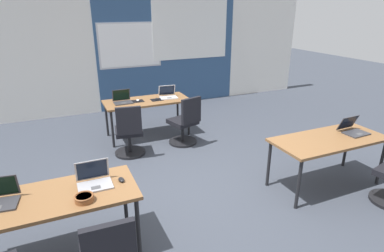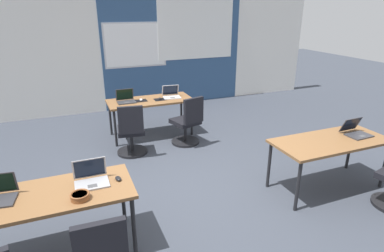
{
  "view_description": "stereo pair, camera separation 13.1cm",
  "coord_description": "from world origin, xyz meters",
  "px_view_note": "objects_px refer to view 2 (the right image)",
  "views": [
    {
      "loc": [
        -1.56,
        -3.47,
        2.4
      ],
      "look_at": [
        0.06,
        0.2,
        0.88
      ],
      "focal_mm": 29.65,
      "sensor_mm": 36.0,
      "label": 1
    },
    {
      "loc": [
        -1.44,
        -3.52,
        2.4
      ],
      "look_at": [
        0.06,
        0.2,
        0.88
      ],
      "focal_mm": 29.65,
      "sensor_mm": 36.0,
      "label": 2
    }
  ],
  "objects_px": {
    "desk_near_right": "(330,144)",
    "chair_far_left": "(131,134)",
    "mouse_near_left_inner": "(118,178)",
    "snack_bowl": "(80,196)",
    "mouse_far_left": "(141,100)",
    "laptop_far_right": "(171,95)",
    "laptop_near_right_end": "(356,131)",
    "mouse_far_right": "(160,99)",
    "laptop_near_left_inner": "(91,178)",
    "desk_near_left": "(49,199)",
    "chair_far_right": "(188,125)",
    "desk_far_center": "(150,103)",
    "laptop_far_left": "(126,99)"
  },
  "relations": [
    {
      "from": "desk_near_right",
      "to": "chair_far_left",
      "type": "relative_size",
      "value": 1.74
    },
    {
      "from": "desk_far_center",
      "to": "mouse_far_left",
      "type": "height_order",
      "value": "mouse_far_left"
    },
    {
      "from": "desk_near_left",
      "to": "laptop_near_right_end",
      "type": "height_order",
      "value": "laptop_near_right_end"
    },
    {
      "from": "desk_near_right",
      "to": "chair_far_right",
      "type": "xyz_separation_m",
      "value": [
        -1.25,
        2.12,
        -0.28
      ]
    },
    {
      "from": "desk_near_left",
      "to": "mouse_far_right",
      "type": "bearing_deg",
      "value": 54.92
    },
    {
      "from": "desk_near_right",
      "to": "mouse_far_left",
      "type": "distance_m",
      "value": 3.4
    },
    {
      "from": "mouse_far_left",
      "to": "laptop_far_right",
      "type": "bearing_deg",
      "value": 2.04
    },
    {
      "from": "laptop_near_right_end",
      "to": "mouse_far_right",
      "type": "bearing_deg",
      "value": 124.04
    },
    {
      "from": "laptop_far_right",
      "to": "chair_far_right",
      "type": "xyz_separation_m",
      "value": [
        0.07,
        -0.7,
        -0.39
      ]
    },
    {
      "from": "laptop_near_right_end",
      "to": "laptop_near_left_inner",
      "type": "distance_m",
      "value": 3.55
    },
    {
      "from": "desk_far_center",
      "to": "chair_far_left",
      "type": "relative_size",
      "value": 1.74
    },
    {
      "from": "mouse_far_right",
      "to": "desk_near_right",
      "type": "bearing_deg",
      "value": -60.2
    },
    {
      "from": "laptop_far_left",
      "to": "laptop_near_right_end",
      "type": "bearing_deg",
      "value": -47.05
    },
    {
      "from": "laptop_far_left",
      "to": "snack_bowl",
      "type": "height_order",
      "value": "laptop_far_left"
    },
    {
      "from": "laptop_near_left_inner",
      "to": "laptop_far_right",
      "type": "distance_m",
      "value": 3.28
    },
    {
      "from": "chair_far_right",
      "to": "desk_near_left",
      "type": "bearing_deg",
      "value": 27.42
    },
    {
      "from": "laptop_far_right",
      "to": "chair_far_left",
      "type": "relative_size",
      "value": 0.39
    },
    {
      "from": "desk_far_center",
      "to": "snack_bowl",
      "type": "bearing_deg",
      "value": -116.02
    },
    {
      "from": "desk_near_right",
      "to": "mouse_far_right",
      "type": "relative_size",
      "value": 14.57
    },
    {
      "from": "desk_far_center",
      "to": "laptop_near_right_end",
      "type": "xyz_separation_m",
      "value": [
        2.21,
        -2.78,
        0.11
      ]
    },
    {
      "from": "chair_far_left",
      "to": "laptop_near_right_end",
      "type": "bearing_deg",
      "value": 151.99
    },
    {
      "from": "mouse_near_left_inner",
      "to": "mouse_far_left",
      "type": "height_order",
      "value": "mouse_far_left"
    },
    {
      "from": "laptop_near_right_end",
      "to": "snack_bowl",
      "type": "distance_m",
      "value": 3.68
    },
    {
      "from": "laptop_far_left",
      "to": "snack_bowl",
      "type": "relative_size",
      "value": 1.87
    },
    {
      "from": "laptop_near_right_end",
      "to": "mouse_far_right",
      "type": "relative_size",
      "value": 3.13
    },
    {
      "from": "laptop_far_right",
      "to": "mouse_far_right",
      "type": "distance_m",
      "value": 0.27
    },
    {
      "from": "desk_near_right",
      "to": "laptop_far_right",
      "type": "relative_size",
      "value": 4.42
    },
    {
      "from": "desk_near_right",
      "to": "desk_far_center",
      "type": "distance_m",
      "value": 3.3
    },
    {
      "from": "laptop_near_left_inner",
      "to": "mouse_far_right",
      "type": "bearing_deg",
      "value": 60.58
    },
    {
      "from": "mouse_far_left",
      "to": "chair_far_left",
      "type": "xyz_separation_m",
      "value": [
        -0.36,
        -0.75,
        -0.36
      ]
    },
    {
      "from": "laptop_near_left_inner",
      "to": "snack_bowl",
      "type": "bearing_deg",
      "value": -115.69
    },
    {
      "from": "laptop_near_right_end",
      "to": "chair_far_right",
      "type": "distance_m",
      "value": 2.73
    },
    {
      "from": "laptop_near_left_inner",
      "to": "snack_bowl",
      "type": "xyz_separation_m",
      "value": [
        -0.13,
        -0.26,
        -0.02
      ]
    },
    {
      "from": "laptop_far_right",
      "to": "laptop_far_left",
      "type": "height_order",
      "value": "laptop_far_left"
    },
    {
      "from": "chair_far_right",
      "to": "snack_bowl",
      "type": "xyz_separation_m",
      "value": [
        -1.97,
        -2.32,
        0.38
      ]
    },
    {
      "from": "mouse_near_left_inner",
      "to": "mouse_far_right",
      "type": "relative_size",
      "value": 0.98
    },
    {
      "from": "mouse_near_left_inner",
      "to": "snack_bowl",
      "type": "xyz_separation_m",
      "value": [
        -0.39,
        -0.22,
        0.02
      ]
    },
    {
      "from": "mouse_far_right",
      "to": "mouse_far_left",
      "type": "bearing_deg",
      "value": 171.42
    },
    {
      "from": "desk_near_left",
      "to": "mouse_far_left",
      "type": "xyz_separation_m",
      "value": [
        1.57,
        2.8,
        0.08
      ]
    },
    {
      "from": "mouse_far_right",
      "to": "mouse_far_left",
      "type": "xyz_separation_m",
      "value": [
        -0.35,
        0.05,
        0.0
      ]
    },
    {
      "from": "desk_near_right",
      "to": "mouse_far_left",
      "type": "bearing_deg",
      "value": 124.55
    },
    {
      "from": "desk_near_right",
      "to": "laptop_near_left_inner",
      "type": "distance_m",
      "value": 3.09
    },
    {
      "from": "mouse_near_left_inner",
      "to": "snack_bowl",
      "type": "height_order",
      "value": "snack_bowl"
    },
    {
      "from": "mouse_far_right",
      "to": "laptop_near_left_inner",
      "type": "bearing_deg",
      "value": -119.47
    },
    {
      "from": "laptop_far_right",
      "to": "mouse_far_right",
      "type": "height_order",
      "value": "laptop_far_right"
    },
    {
      "from": "laptop_near_right_end",
      "to": "chair_far_left",
      "type": "xyz_separation_m",
      "value": [
        -2.75,
        2.03,
        -0.39
      ]
    },
    {
      "from": "laptop_near_left_inner",
      "to": "chair_far_left",
      "type": "xyz_separation_m",
      "value": [
        0.8,
        1.99,
        -0.39
      ]
    },
    {
      "from": "laptop_near_left_inner",
      "to": "laptop_far_left",
      "type": "bearing_deg",
      "value": 72.34
    },
    {
      "from": "chair_far_right",
      "to": "mouse_far_right",
      "type": "bearing_deg",
      "value": -78.43
    },
    {
      "from": "laptop_near_right_end",
      "to": "snack_bowl",
      "type": "height_order",
      "value": "laptop_near_right_end"
    }
  ]
}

